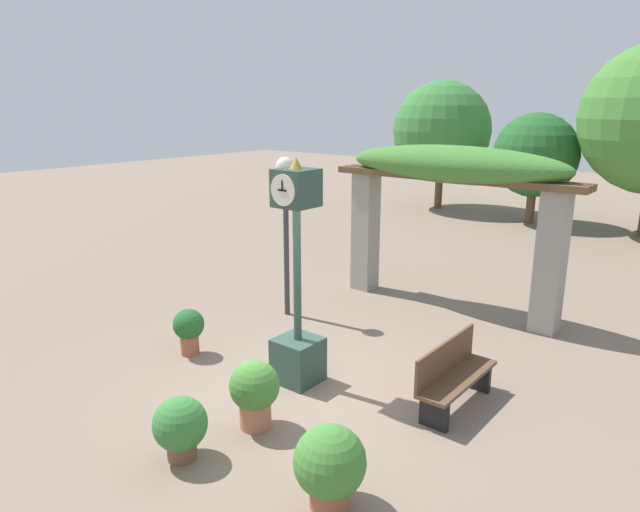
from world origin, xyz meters
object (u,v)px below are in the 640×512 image
(potted_plant_far_left, at_px, (330,464))
(pedestal_clock, at_px, (297,296))
(potted_plant_far_right, at_px, (180,426))
(lamp_post, at_px, (286,200))
(potted_plant_near_right, at_px, (255,391))
(potted_plant_near_left, at_px, (189,328))
(park_bench, at_px, (454,376))

(potted_plant_far_left, bearing_deg, pedestal_clock, 137.83)
(potted_plant_far_right, xyz_separation_m, lamp_post, (-2.14, 4.13, 1.79))
(pedestal_clock, distance_m, potted_plant_far_left, 2.81)
(potted_plant_near_right, xyz_separation_m, potted_plant_far_right, (-0.18, -0.99, -0.09))
(potted_plant_near_left, distance_m, potted_plant_far_right, 2.82)
(potted_plant_far_right, relative_size, park_bench, 0.47)
(potted_plant_near_left, distance_m, park_bench, 4.16)
(pedestal_clock, relative_size, potted_plant_far_right, 4.33)
(potted_plant_far_left, bearing_deg, lamp_post, 136.68)
(pedestal_clock, bearing_deg, park_bench, 20.10)
(pedestal_clock, relative_size, lamp_post, 1.08)
(potted_plant_near_left, relative_size, potted_plant_near_right, 0.87)
(lamp_post, bearing_deg, park_bench, -16.06)
(potted_plant_far_left, bearing_deg, potted_plant_near_right, 160.91)
(potted_plant_far_left, bearing_deg, park_bench, 88.56)
(potted_plant_far_left, xyz_separation_m, lamp_post, (-3.93, 3.70, 1.73))
(pedestal_clock, relative_size, park_bench, 2.05)
(park_bench, bearing_deg, lamp_post, 73.94)
(potted_plant_far_left, height_order, park_bench, park_bench)
(potted_plant_far_right, bearing_deg, pedestal_clock, 95.25)
(potted_plant_near_left, height_order, lamp_post, lamp_post)
(potted_plant_near_right, bearing_deg, pedestal_clock, 107.17)
(potted_plant_near_right, xyz_separation_m, park_bench, (1.67, 2.00, -0.05))
(potted_plant_near_left, bearing_deg, potted_plant_near_right, -19.80)
(lamp_post, bearing_deg, potted_plant_far_left, -43.32)
(potted_plant_near_left, relative_size, potted_plant_far_right, 1.02)
(pedestal_clock, xyz_separation_m, potted_plant_near_right, (0.39, -1.25, -0.80))
(potted_plant_near_left, bearing_deg, park_bench, 16.19)
(pedestal_clock, distance_m, potted_plant_near_right, 1.53)
(potted_plant_far_right, xyz_separation_m, park_bench, (1.85, 2.99, 0.03))
(potted_plant_near_left, xyz_separation_m, potted_plant_near_right, (2.33, -0.84, 0.05))
(pedestal_clock, xyz_separation_m, lamp_post, (-1.94, 1.90, 0.91))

